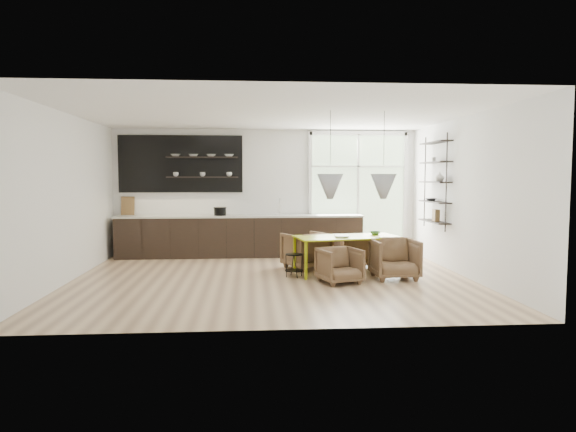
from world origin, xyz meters
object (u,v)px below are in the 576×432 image
object	(u,v)px
armchair_back_left	(306,250)
armchair_back_right	(360,250)
armchair_front_right	(394,259)
dining_table	(347,239)
wire_stool	(294,262)
armchair_front_left	(340,265)

from	to	relation	value
armchair_back_left	armchair_back_right	world-z (taller)	armchair_back_left
armchair_back_right	armchair_front_right	bearing A→B (deg)	110.82
dining_table	armchair_back_left	xyz separation A→B (m)	(-0.71, 0.58, -0.29)
wire_stool	armchair_back_right	bearing A→B (deg)	33.58
dining_table	armchair_back_right	bearing A→B (deg)	50.29
armchair_front_left	armchair_back_right	bearing A→B (deg)	48.60
dining_table	armchair_front_right	bearing A→B (deg)	-47.00
armchair_front_right	armchair_front_left	bearing A→B (deg)	-165.94
dining_table	armchair_front_left	world-z (taller)	dining_table
armchair_back_left	armchair_back_right	xyz separation A→B (m)	(1.10, 0.10, -0.03)
armchair_front_left	dining_table	bearing A→B (deg)	53.69
armchair_front_left	wire_stool	size ratio (longest dim) A/B	1.58
armchair_front_left	armchair_back_left	bearing A→B (deg)	88.65
armchair_front_right	dining_table	bearing A→B (deg)	141.27
armchair_back_right	armchair_front_right	xyz separation A→B (m)	(0.35, -1.24, 0.03)
armchair_back_right	wire_stool	distance (m)	1.69
armchair_back_left	wire_stool	world-z (taller)	armchair_back_left
armchair_back_left	armchair_front_right	world-z (taller)	armchair_back_left
armchair_front_left	wire_stool	xyz separation A→B (m)	(-0.73, 0.60, -0.03)
armchair_back_right	dining_table	bearing A→B (deg)	65.22
wire_stool	armchair_front_left	bearing A→B (deg)	-39.47
armchair_back_left	armchair_front_left	distance (m)	1.49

